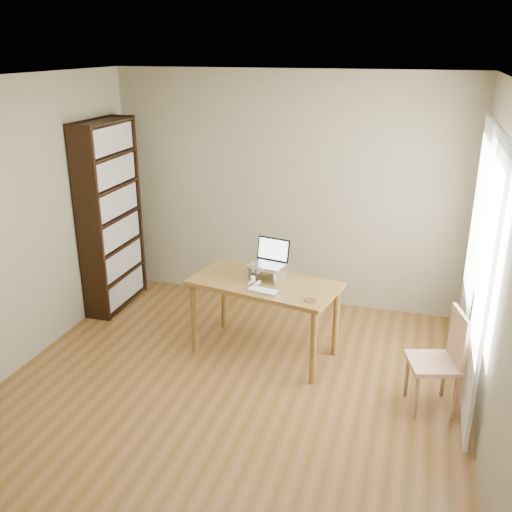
{
  "coord_description": "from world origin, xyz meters",
  "views": [
    {
      "loc": [
        1.43,
        -3.78,
        2.84
      ],
      "look_at": [
        0.03,
        0.92,
        1.01
      ],
      "focal_mm": 40.0,
      "sensor_mm": 36.0,
      "label": 1
    }
  ],
  "objects_px": {
    "desk": "(265,292)",
    "cat": "(264,271)",
    "bookshelf": "(111,216)",
    "keyboard": "(263,291)",
    "chair": "(442,359)",
    "laptop": "(269,258)"
  },
  "relations": [
    {
      "from": "bookshelf",
      "to": "chair",
      "type": "height_order",
      "value": "bookshelf"
    },
    {
      "from": "desk",
      "to": "chair",
      "type": "relative_size",
      "value": 1.69
    },
    {
      "from": "laptop",
      "to": "chair",
      "type": "bearing_deg",
      "value": -9.21
    },
    {
      "from": "bookshelf",
      "to": "cat",
      "type": "bearing_deg",
      "value": -14.6
    },
    {
      "from": "desk",
      "to": "cat",
      "type": "relative_size",
      "value": 3.04
    },
    {
      "from": "chair",
      "to": "bookshelf",
      "type": "bearing_deg",
      "value": 147.12
    },
    {
      "from": "bookshelf",
      "to": "desk",
      "type": "xyz_separation_m",
      "value": [
        1.94,
        -0.61,
        -0.4
      ]
    },
    {
      "from": "cat",
      "to": "chair",
      "type": "xyz_separation_m",
      "value": [
        1.65,
        -0.58,
        -0.35
      ]
    },
    {
      "from": "bookshelf",
      "to": "chair",
      "type": "distance_m",
      "value": 3.76
    },
    {
      "from": "laptop",
      "to": "cat",
      "type": "distance_m",
      "value": 0.13
    },
    {
      "from": "bookshelf",
      "to": "desk",
      "type": "distance_m",
      "value": 2.07
    },
    {
      "from": "desk",
      "to": "laptop",
      "type": "xyz_separation_m",
      "value": [
        -0.0,
        0.14,
        0.29
      ]
    },
    {
      "from": "laptop",
      "to": "keyboard",
      "type": "xyz_separation_m",
      "value": [
        0.05,
        -0.36,
        -0.18
      ]
    },
    {
      "from": "desk",
      "to": "keyboard",
      "type": "relative_size",
      "value": 4.82
    },
    {
      "from": "laptop",
      "to": "chair",
      "type": "height_order",
      "value": "laptop"
    },
    {
      "from": "bookshelf",
      "to": "keyboard",
      "type": "height_order",
      "value": "bookshelf"
    },
    {
      "from": "keyboard",
      "to": "chair",
      "type": "relative_size",
      "value": 0.35
    },
    {
      "from": "desk",
      "to": "cat",
      "type": "distance_m",
      "value": 0.2
    },
    {
      "from": "desk",
      "to": "cat",
      "type": "bearing_deg",
      "value": 119.3
    },
    {
      "from": "keyboard",
      "to": "chair",
      "type": "bearing_deg",
      "value": 2.69
    },
    {
      "from": "bookshelf",
      "to": "cat",
      "type": "distance_m",
      "value": 1.98
    },
    {
      "from": "laptop",
      "to": "keyboard",
      "type": "height_order",
      "value": "laptop"
    }
  ]
}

